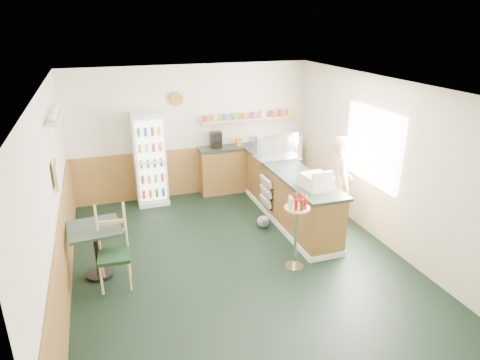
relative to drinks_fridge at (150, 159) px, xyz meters
name	(u,v)px	position (x,y,z in m)	size (l,w,h in m)	color
ground	(238,261)	(0.94, -2.74, -0.93)	(6.00, 6.00, 0.00)	black
room_envelope	(210,156)	(0.71, -2.01, 0.60)	(5.04, 6.02, 2.72)	beige
service_counter	(289,197)	(2.29, -1.67, -0.47)	(0.68, 3.01, 1.01)	olive
back_counter	(249,165)	(2.13, 0.06, -0.37)	(2.24, 0.42, 1.69)	olive
drinks_fridge	(150,159)	(0.00, 0.00, 0.00)	(0.61, 0.53, 1.85)	silver
display_case	(277,147)	(2.29, -1.05, 0.32)	(0.84, 0.44, 0.48)	silver
cash_register	(316,181)	(2.29, -2.62, 0.20)	(0.40, 0.42, 0.23)	beige
shopkeeper	(340,183)	(2.99, -2.21, -0.07)	(0.57, 0.41, 1.70)	tan
condiment_stand	(297,220)	(1.70, -3.16, -0.13)	(0.37, 0.37, 1.16)	silver
newspaper_rack	(266,192)	(1.93, -1.40, -0.42)	(0.10, 0.48, 0.56)	black
cafe_table	(96,242)	(-1.11, -2.43, -0.37)	(0.78, 0.78, 0.79)	black
cafe_chair	(112,243)	(-0.89, -2.67, -0.31)	(0.46, 0.46, 1.18)	black
dog_doorstop	(263,221)	(1.73, -1.80, -0.80)	(0.22, 0.28, 0.26)	gray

